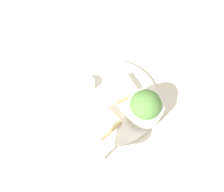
{
  "coord_description": "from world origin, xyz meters",
  "views": [
    {
      "loc": [
        0.14,
        0.25,
        0.64
      ],
      "look_at": [
        0.0,
        0.0,
        0.03
      ],
      "focal_mm": 35.0,
      "sensor_mm": 36.0,
      "label": 1
    }
  ],
  "objects": [
    {
      "name": "cheese_toast_far",
      "position": [
        0.06,
        0.06,
        0.03
      ],
      "size": [
        0.09,
        0.08,
        0.03
      ],
      "color": "tan",
      "rests_on": "dinner_plate"
    },
    {
      "name": "dinner_plate",
      "position": [
        0.0,
        0.0,
        0.01
      ],
      "size": [
        0.3,
        0.3,
        0.01
      ],
      "color": "silver",
      "rests_on": "ground_plane"
    },
    {
      "name": "cheese_toast_near",
      "position": [
        -0.04,
        -0.01,
        0.03
      ],
      "size": [
        0.08,
        0.08,
        0.03
      ],
      "color": "tan",
      "rests_on": "dinner_plate"
    },
    {
      "name": "wine_glass",
      "position": [
        0.16,
        0.16,
        0.12
      ],
      "size": [
        0.1,
        0.1,
        0.16
      ],
      "color": "silver",
      "rests_on": "ground_plane"
    },
    {
      "name": "sauce_ramekin",
      "position": [
        0.04,
        -0.08,
        0.03
      ],
      "size": [
        0.05,
        0.05,
        0.03
      ],
      "color": "white",
      "rests_on": "dinner_plate"
    },
    {
      "name": "salad_bowl",
      "position": [
        -0.06,
        0.09,
        0.06
      ],
      "size": [
        0.11,
        0.11,
        0.11
      ],
      "color": "silver",
      "rests_on": "dinner_plate"
    },
    {
      "name": "ground_plane",
      "position": [
        0.0,
        0.0,
        0.0
      ],
      "size": [
        4.0,
        4.0,
        0.0
      ],
      "primitive_type": "plane",
      "color": "beige"
    }
  ]
}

